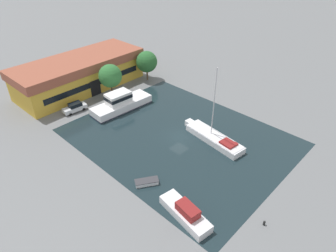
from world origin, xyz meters
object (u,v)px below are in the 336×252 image
Objects in this scene: quay_tree_near_building at (110,76)px; parked_car at (75,107)px; sailboat_moored at (214,137)px; motor_cruiser at (121,103)px; warehouse_building at (80,73)px; small_dinghy at (147,182)px; quay_tree_by_water at (147,62)px; cabin_boat at (186,213)px.

quay_tree_near_building is 1.56× the size of parked_car.
parked_car is at bearing 120.13° from sailboat_moored.
sailboat_moored is 19.68m from motor_cruiser.
warehouse_building is 8.10× the size of small_dinghy.
warehouse_building is 3.84× the size of quay_tree_near_building.
quay_tree_by_water is at bearing 6.60° from quay_tree_near_building.
cabin_boat is (-11.18, -39.93, -2.57)m from warehouse_building.
cabin_boat reaches higher than small_dinghy.
quay_tree_by_water is 0.55× the size of motor_cruiser.
motor_cruiser is at bearing -154.01° from quay_tree_by_water.
parked_car is 24.64m from small_dinghy.
sailboat_moored is at bearing -109.01° from quay_tree_by_water.
parked_car is at bearing 174.82° from quay_tree_near_building.
quay_tree_by_water is at bearing 78.03° from sailboat_moored.
quay_tree_near_building is 2.11× the size of small_dinghy.
motor_cruiser reaches higher than small_dinghy.
warehouse_building reaches higher than parked_car.
parked_car is at bearing -156.29° from small_dinghy.
quay_tree_near_building is 1.07× the size of quay_tree_by_water.
sailboat_moored is at bearing -84.61° from quay_tree_near_building.
cabin_boat is at bearing 27.67° from small_dinghy.
sailboat_moored reaches higher than quay_tree_by_water.
parked_car is 0.37× the size of sailboat_moored.
sailboat_moored is (-8.78, -25.49, -3.74)m from quay_tree_by_water.
motor_cruiser is (-4.01, 19.25, 0.67)m from sailboat_moored.
warehouse_building is 10.68m from parked_car.
warehouse_building is 13.83m from motor_cruiser.
cabin_boat is (-11.15, -26.26, -0.50)m from motor_cruiser.
parked_car is 27.14m from sailboat_moored.
motor_cruiser is at bearing -126.18° from parked_car.
quay_tree_by_water is 34.29m from small_dinghy.
cabin_boat reaches higher than parked_car.
parked_car reaches higher than small_dinghy.
parked_car is 0.60× the size of cabin_boat.
warehouse_building is 4.10× the size of quay_tree_by_water.
sailboat_moored is (10.65, -24.97, -0.22)m from parked_car.
warehouse_building is 41.55m from cabin_boat.
cabin_boat is at bearing 176.52° from parked_car.
quay_tree_near_building is at bearing 76.34° from cabin_boat.
motor_cruiser is (-1.73, -4.96, -3.59)m from quay_tree_near_building.
quay_tree_near_building is 6.36m from motor_cruiser.
quay_tree_near_building is 9.32m from parked_car.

